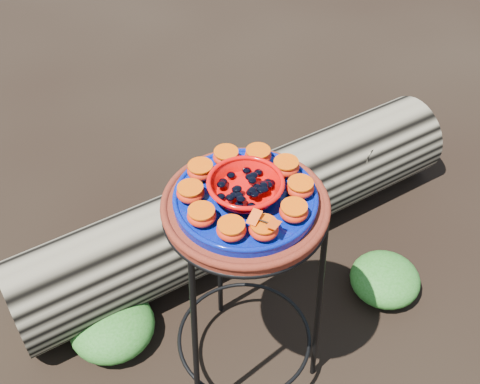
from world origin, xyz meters
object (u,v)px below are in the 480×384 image
object	(u,v)px
plant_stand	(245,298)
terracotta_saucer	(245,207)
cobalt_plate	(245,199)
driftwood_log	(242,209)
red_bowl	(246,189)

from	to	relation	value
plant_stand	terracotta_saucer	world-z (taller)	terracotta_saucer
cobalt_plate	driftwood_log	bearing A→B (deg)	69.40
plant_stand	terracotta_saucer	size ratio (longest dim) A/B	1.76
terracotta_saucer	red_bowl	xyz separation A→B (m)	(0.00, 0.00, 0.06)
red_bowl	driftwood_log	xyz separation A→B (m)	(0.19, 0.50, -0.62)
red_bowl	driftwood_log	world-z (taller)	red_bowl
cobalt_plate	plant_stand	bearing A→B (deg)	0.00
plant_stand	red_bowl	distance (m)	0.43
terracotta_saucer	cobalt_plate	size ratio (longest dim) A/B	1.17
plant_stand	red_bowl	size ratio (longest dim) A/B	4.11
plant_stand	red_bowl	bearing A→B (deg)	0.00
plant_stand	cobalt_plate	bearing A→B (deg)	0.00
driftwood_log	red_bowl	bearing A→B (deg)	-110.60
cobalt_plate	driftwood_log	distance (m)	0.79
cobalt_plate	red_bowl	distance (m)	0.04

